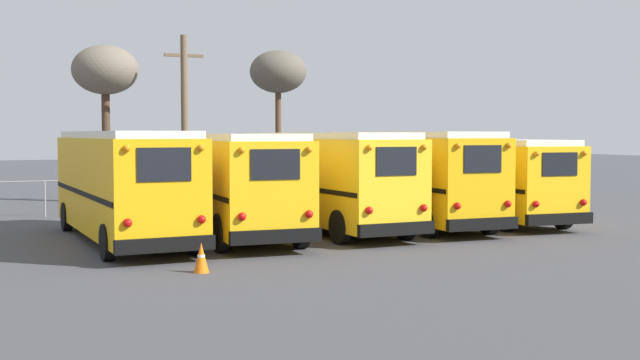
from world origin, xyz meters
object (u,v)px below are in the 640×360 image
object	(u,v)px
traffic_cone	(201,258)
school_bus_0	(123,182)
school_bus_4	(473,175)
school_bus_1	(230,180)
school_bus_3	(405,174)
utility_pole	(185,117)
school_bus_2	(317,176)
bare_tree_0	(278,74)
bare_tree_1	(105,72)

from	to	relation	value
traffic_cone	school_bus_0	bearing A→B (deg)	97.14
school_bus_0	school_bus_4	world-z (taller)	school_bus_0
school_bus_1	traffic_cone	size ratio (longest dim) A/B	14.04
school_bus_3	utility_pole	xyz separation A→B (m)	(-5.30, 11.11, 2.20)
school_bus_2	school_bus_0	bearing A→B (deg)	-171.38
utility_pole	traffic_cone	world-z (taller)	utility_pole
school_bus_2	bare_tree_0	distance (m)	16.83
school_bus_0	school_bus_4	size ratio (longest dim) A/B	0.90
school_bus_4	school_bus_3	bearing A→B (deg)	-168.18
school_bus_4	bare_tree_1	bearing A→B (deg)	132.79
bare_tree_0	bare_tree_1	world-z (taller)	bare_tree_0
school_bus_0	traffic_cone	bearing A→B (deg)	-82.86
school_bus_0	school_bus_3	distance (m)	10.06
school_bus_1	bare_tree_0	size ratio (longest dim) A/B	1.27
bare_tree_0	traffic_cone	size ratio (longest dim) A/B	11.02
school_bus_0	traffic_cone	distance (m)	6.35
school_bus_0	school_bus_1	world-z (taller)	school_bus_0
traffic_cone	bare_tree_0	bearing A→B (deg)	65.80
school_bus_2	traffic_cone	distance (m)	9.39
school_bus_3	traffic_cone	bearing A→B (deg)	-143.12
school_bus_4	utility_pole	world-z (taller)	utility_pole
school_bus_1	school_bus_4	bearing A→B (deg)	7.82
school_bus_3	bare_tree_1	world-z (taller)	bare_tree_1
school_bus_2	utility_pole	world-z (taller)	utility_pole
bare_tree_0	bare_tree_1	size ratio (longest dim) A/B	1.05
school_bus_0	school_bus_4	bearing A→B (deg)	6.41
bare_tree_1	traffic_cone	world-z (taller)	bare_tree_1
school_bus_0	traffic_cone	xyz separation A→B (m)	(0.77, -6.14, -1.43)
school_bus_1	school_bus_4	size ratio (longest dim) A/B	0.90
school_bus_4	traffic_cone	xyz separation A→B (m)	(-12.60, -7.64, -1.30)
school_bus_3	utility_pole	distance (m)	12.51
school_bus_0	utility_pole	size ratio (longest dim) A/B	1.28
school_bus_1	bare_tree_1	size ratio (longest dim) A/B	1.34
bare_tree_0	school_bus_0	bearing A→B (deg)	-123.51
school_bus_3	traffic_cone	distance (m)	11.66
school_bus_2	utility_pole	bearing A→B (deg)	100.19
utility_pole	traffic_cone	bearing A→B (deg)	-102.35
school_bus_2	bare_tree_0	world-z (taller)	bare_tree_0
school_bus_2	school_bus_3	xyz separation A→B (m)	(3.34, -0.21, 0.01)
school_bus_2	bare_tree_0	size ratio (longest dim) A/B	1.41
school_bus_3	school_bus_0	bearing A→B (deg)	-175.42
school_bus_2	traffic_cone	bearing A→B (deg)	-129.58
school_bus_2	utility_pole	size ratio (longest dim) A/B	1.41
traffic_cone	school_bus_4	bearing A→B (deg)	31.24
utility_pole	bare_tree_0	world-z (taller)	bare_tree_0
bare_tree_0	bare_tree_1	xyz separation A→B (m)	(-9.43, -2.32, -0.39)
traffic_cone	bare_tree_1	bearing A→B (deg)	87.81
school_bus_0	bare_tree_0	xyz separation A→B (m)	(10.98, 16.59, 4.69)
school_bus_1	school_bus_2	distance (m)	3.46
utility_pole	bare_tree_0	size ratio (longest dim) A/B	1.00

